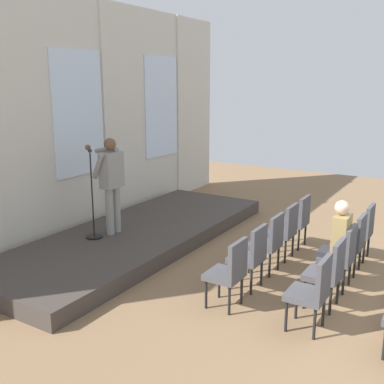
{
  "coord_description": "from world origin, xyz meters",
  "views": [
    {
      "loc": [
        -6.29,
        0.05,
        2.91
      ],
      "look_at": [
        -0.12,
        3.83,
        1.15
      ],
      "focal_mm": 42.78,
      "sensor_mm": 36.0,
      "label": 1
    }
  ],
  "objects_px": {
    "audience_r1_c2": "(337,240)",
    "chair_r1_c4": "(362,228)",
    "mic_stand": "(93,219)",
    "chair_r1_c0": "(313,289)",
    "chair_r1_c2": "(342,253)",
    "chair_r0_c4": "(298,218)",
    "chair_r1_c1": "(329,270)",
    "chair_r0_c1": "(251,253)",
    "chair_r1_c3": "(353,240)",
    "chair_r0_c0": "(230,270)",
    "chair_r0_c2": "(269,240)",
    "speaker": "(111,179)",
    "chair_r0_c3": "(285,228)"
  },
  "relations": [
    {
      "from": "speaker",
      "to": "audience_r1_c2",
      "type": "distance_m",
      "value": 3.88
    },
    {
      "from": "speaker",
      "to": "chair_r1_c3",
      "type": "height_order",
      "value": "speaker"
    },
    {
      "from": "chair_r0_c0",
      "to": "chair_r1_c1",
      "type": "distance_m",
      "value": 1.28
    },
    {
      "from": "chair_r0_c4",
      "to": "chair_r1_c1",
      "type": "height_order",
      "value": "same"
    },
    {
      "from": "chair_r0_c1",
      "to": "chair_r1_c1",
      "type": "xyz_separation_m",
      "value": [
        0.0,
        -1.09,
        0.0
      ]
    },
    {
      "from": "chair_r0_c0",
      "to": "speaker",
      "type": "bearing_deg",
      "value": 71.4
    },
    {
      "from": "chair_r1_c1",
      "to": "chair_r1_c2",
      "type": "xyz_separation_m",
      "value": [
        0.67,
        0.0,
        0.0
      ]
    },
    {
      "from": "chair_r0_c1",
      "to": "chair_r1_c0",
      "type": "relative_size",
      "value": 1.0
    },
    {
      "from": "chair_r1_c2",
      "to": "audience_r1_c2",
      "type": "height_order",
      "value": "audience_r1_c2"
    },
    {
      "from": "audience_r1_c2",
      "to": "chair_r1_c4",
      "type": "distance_m",
      "value": 1.35
    },
    {
      "from": "chair_r0_c1",
      "to": "chair_r0_c4",
      "type": "relative_size",
      "value": 1.0
    },
    {
      "from": "mic_stand",
      "to": "chair_r0_c3",
      "type": "height_order",
      "value": "mic_stand"
    },
    {
      "from": "audience_r1_c2",
      "to": "chair_r1_c1",
      "type": "bearing_deg",
      "value": -172.98
    },
    {
      "from": "speaker",
      "to": "mic_stand",
      "type": "distance_m",
      "value": 0.76
    },
    {
      "from": "chair_r0_c1",
      "to": "audience_r1_c2",
      "type": "xyz_separation_m",
      "value": [
        0.67,
        -1.01,
        0.19
      ]
    },
    {
      "from": "speaker",
      "to": "mic_stand",
      "type": "relative_size",
      "value": 1.09
    },
    {
      "from": "chair_r1_c0",
      "to": "speaker",
      "type": "bearing_deg",
      "value": 76.38
    },
    {
      "from": "chair_r0_c2",
      "to": "chair_r0_c4",
      "type": "xyz_separation_m",
      "value": [
        1.34,
        0.0,
        0.0
      ]
    },
    {
      "from": "mic_stand",
      "to": "chair_r1_c0",
      "type": "height_order",
      "value": "mic_stand"
    },
    {
      "from": "chair_r1_c0",
      "to": "chair_r1_c3",
      "type": "distance_m",
      "value": 2.0
    },
    {
      "from": "mic_stand",
      "to": "chair_r0_c1",
      "type": "distance_m",
      "value": 2.92
    },
    {
      "from": "chair_r0_c1",
      "to": "chair_r1_c4",
      "type": "bearing_deg",
      "value": -28.64
    },
    {
      "from": "chair_r0_c2",
      "to": "chair_r1_c0",
      "type": "xyz_separation_m",
      "value": [
        -1.34,
        -1.09,
        0.0
      ]
    },
    {
      "from": "chair_r1_c3",
      "to": "chair_r0_c0",
      "type": "bearing_deg",
      "value": 151.36
    },
    {
      "from": "chair_r0_c1",
      "to": "chair_r1_c4",
      "type": "relative_size",
      "value": 1.0
    },
    {
      "from": "chair_r0_c2",
      "to": "chair_r1_c0",
      "type": "relative_size",
      "value": 1.0
    },
    {
      "from": "speaker",
      "to": "chair_r0_c0",
      "type": "height_order",
      "value": "speaker"
    },
    {
      "from": "chair_r0_c3",
      "to": "chair_r1_c0",
      "type": "bearing_deg",
      "value": -151.36
    },
    {
      "from": "chair_r0_c0",
      "to": "chair_r0_c1",
      "type": "relative_size",
      "value": 1.0
    },
    {
      "from": "audience_r1_c2",
      "to": "chair_r1_c4",
      "type": "bearing_deg",
      "value": -3.52
    },
    {
      "from": "chair_r0_c4",
      "to": "audience_r1_c2",
      "type": "xyz_separation_m",
      "value": [
        -1.34,
        -1.01,
        0.19
      ]
    },
    {
      "from": "chair_r0_c3",
      "to": "chair_r1_c3",
      "type": "bearing_deg",
      "value": -90.0
    },
    {
      "from": "chair_r1_c1",
      "to": "mic_stand",
      "type": "bearing_deg",
      "value": 91.37
    },
    {
      "from": "chair_r0_c2",
      "to": "chair_r1_c3",
      "type": "distance_m",
      "value": 1.28
    },
    {
      "from": "mic_stand",
      "to": "chair_r0_c3",
      "type": "xyz_separation_m",
      "value": [
        1.43,
        -2.92,
        -0.07
      ]
    },
    {
      "from": "speaker",
      "to": "chair_r0_c2",
      "type": "bearing_deg",
      "value": -82.13
    },
    {
      "from": "chair_r1_c0",
      "to": "chair_r1_c4",
      "type": "xyz_separation_m",
      "value": [
        2.67,
        0.0,
        0.0
      ]
    },
    {
      "from": "speaker",
      "to": "chair_r0_c2",
      "type": "height_order",
      "value": "speaker"
    },
    {
      "from": "chair_r1_c2",
      "to": "audience_r1_c2",
      "type": "relative_size",
      "value": 0.72
    },
    {
      "from": "chair_r1_c1",
      "to": "chair_r1_c3",
      "type": "relative_size",
      "value": 1.0
    },
    {
      "from": "chair_r0_c0",
      "to": "chair_r1_c2",
      "type": "distance_m",
      "value": 1.73
    },
    {
      "from": "chair_r1_c2",
      "to": "chair_r1_c4",
      "type": "relative_size",
      "value": 1.0
    },
    {
      "from": "chair_r0_c0",
      "to": "chair_r1_c3",
      "type": "relative_size",
      "value": 1.0
    },
    {
      "from": "chair_r1_c3",
      "to": "chair_r0_c2",
      "type": "bearing_deg",
      "value": 121.4
    },
    {
      "from": "chair_r1_c4",
      "to": "chair_r0_c0",
      "type": "bearing_deg",
      "value": 157.73
    },
    {
      "from": "chair_r0_c2",
      "to": "chair_r0_c4",
      "type": "bearing_deg",
      "value": 0.0
    },
    {
      "from": "chair_r0_c3",
      "to": "chair_r1_c0",
      "type": "relative_size",
      "value": 1.0
    },
    {
      "from": "chair_r0_c1",
      "to": "chair_r0_c0",
      "type": "bearing_deg",
      "value": 180.0
    },
    {
      "from": "speaker",
      "to": "mic_stand",
      "type": "bearing_deg",
      "value": 164.91
    },
    {
      "from": "chair_r1_c2",
      "to": "audience_r1_c2",
      "type": "bearing_deg",
      "value": 90.0
    }
  ]
}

